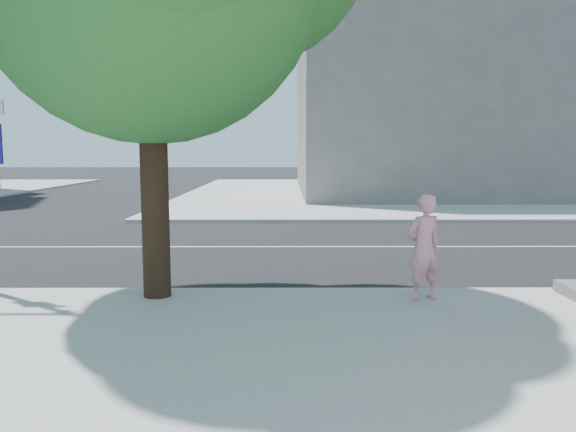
{
  "coord_description": "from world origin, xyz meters",
  "views": [
    {
      "loc": [
        4.18,
        -8.87,
        2.32
      ],
      "look_at": [
        4.21,
        -0.12,
        1.3
      ],
      "focal_mm": 35.06,
      "sensor_mm": 36.0,
      "label": 1
    }
  ],
  "objects": [
    {
      "name": "ground",
      "position": [
        0.0,
        0.0,
        0.0
      ],
      "size": [
        140.0,
        140.0,
        0.0
      ],
      "primitive_type": "plane",
      "color": "black",
      "rests_on": "ground"
    },
    {
      "name": "man_on_phone",
      "position": [
        6.2,
        -0.73,
        0.9
      ],
      "size": [
        0.67,
        0.57,
        1.57
      ],
      "primitive_type": "imported",
      "rotation": [
        0.0,
        0.0,
        3.55
      ],
      "color": "pink",
      "rests_on": "sidewalk_se"
    },
    {
      "name": "sidewalk_ne",
      "position": [
        13.5,
        21.5,
        0.06
      ],
      "size": [
        29.0,
        25.0,
        0.12
      ],
      "primitive_type": "cube",
      "color": "#A3A3A2",
      "rests_on": "ground"
    },
    {
      "name": "filler_ne",
      "position": [
        14.0,
        22.0,
        7.12
      ],
      "size": [
        18.0,
        16.0,
        14.0
      ],
      "primitive_type": "cube",
      "color": "slate",
      "rests_on": "sidewalk_ne"
    },
    {
      "name": "road_ew",
      "position": [
        0.0,
        4.5,
        0.01
      ],
      "size": [
        140.0,
        9.0,
        0.01
      ],
      "primitive_type": "cube",
      "color": "black",
      "rests_on": "ground"
    }
  ]
}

